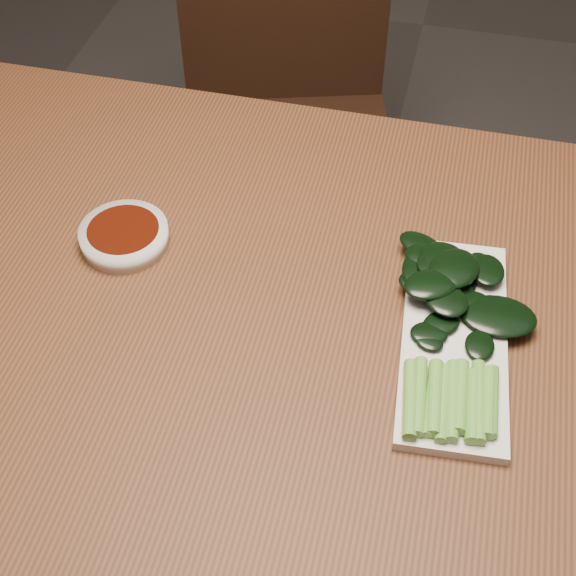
{
  "coord_description": "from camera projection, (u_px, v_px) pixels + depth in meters",
  "views": [
    {
      "loc": [
        0.14,
        -0.62,
        1.49
      ],
      "look_at": [
        -0.01,
        0.02,
        0.76
      ],
      "focal_mm": 50.0,
      "sensor_mm": 36.0,
      "label": 1
    }
  ],
  "objects": [
    {
      "name": "table",
      "position": [
        296.0,
        341.0,
        1.03
      ],
      "size": [
        1.4,
        0.8,
        0.75
      ],
      "color": "#4D2916",
      "rests_on": "ground"
    },
    {
      "name": "chair_far",
      "position": [
        288.0,
        113.0,
        1.67
      ],
      "size": [
        0.54,
        0.54,
        0.89
      ],
      "rotation": [
        0.0,
        0.0,
        0.3
      ],
      "color": "black",
      "rests_on": "ground"
    },
    {
      "name": "sauce_bowl",
      "position": [
        124.0,
        236.0,
        1.03
      ],
      "size": [
        0.11,
        0.11,
        0.03
      ],
      "color": "beige",
      "rests_on": "table"
    },
    {
      "name": "ground",
      "position": [
        293.0,
        559.0,
        1.53
      ],
      "size": [
        6.0,
        6.0,
        0.0
      ],
      "primitive_type": "plane",
      "color": "#322F2F",
      "rests_on": "ground"
    },
    {
      "name": "serving_plate",
      "position": [
        454.0,
        340.0,
        0.93
      ],
      "size": [
        0.14,
        0.31,
        0.01
      ],
      "rotation": [
        0.0,
        0.0,
        0.07
      ],
      "color": "beige",
      "rests_on": "table"
    },
    {
      "name": "gai_lan",
      "position": [
        451.0,
        313.0,
        0.93
      ],
      "size": [
        0.19,
        0.31,
        0.03
      ],
      "color": "#5D9E36",
      "rests_on": "serving_plate"
    }
  ]
}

